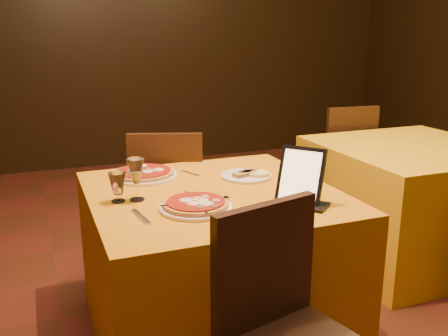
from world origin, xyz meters
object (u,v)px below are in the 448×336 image
object	(u,v)px
pizza_far	(144,174)
water_glass	(118,187)
chair_main_far	(169,200)
wine_glass	(136,179)
main_table	(213,266)
chair_side_far	(337,160)
side_table	(409,201)
pizza_near	(196,206)
tablet	(301,175)

from	to	relation	value
pizza_far	water_glass	world-z (taller)	water_glass
chair_main_far	wine_glass	size ratio (longest dim) A/B	4.79
main_table	chair_side_far	size ratio (longest dim) A/B	1.21
side_table	pizza_near	xyz separation A→B (m)	(-1.67, -0.60, 0.39)
chair_side_far	wine_glass	distance (m)	2.28
chair_main_far	main_table	bearing A→B (deg)	109.06
pizza_near	pizza_far	bearing A→B (deg)	100.21
pizza_near	tablet	xyz separation A→B (m)	(0.44, -0.08, 0.10)
side_table	wine_glass	world-z (taller)	wine_glass
side_table	water_glass	size ratio (longest dim) A/B	8.46
main_table	pizza_near	xyz separation A→B (m)	(-0.14, -0.20, 0.39)
chair_main_far	pizza_near	distance (m)	1.04
pizza_near	chair_side_far	bearing A→B (deg)	40.80
pizza_near	wine_glass	distance (m)	0.29
chair_side_far	pizza_near	world-z (taller)	chair_side_far
side_table	wine_glass	xyz separation A→B (m)	(-1.87, -0.41, 0.47)
chair_side_far	main_table	bearing A→B (deg)	43.72
main_table	pizza_far	bearing A→B (deg)	125.42
chair_side_far	pizza_far	bearing A→B (deg)	31.62
chair_side_far	pizza_near	bearing A→B (deg)	45.34
main_table	chair_side_far	distance (m)	1.97
chair_side_far	water_glass	distance (m)	2.33
main_table	side_table	size ratio (longest dim) A/B	1.00
side_table	chair_side_far	world-z (taller)	chair_side_far
side_table	water_glass	world-z (taller)	water_glass
side_table	pizza_far	xyz separation A→B (m)	(-1.77, -0.07, 0.39)
pizza_far	side_table	bearing A→B (deg)	2.15
chair_main_far	pizza_far	size ratio (longest dim) A/B	2.72
water_glass	tablet	bearing A→B (deg)	-21.87
main_table	wine_glass	world-z (taller)	wine_glass
chair_side_far	water_glass	world-z (taller)	chair_side_far
wine_glass	tablet	distance (m)	0.70
chair_side_far	side_table	bearing A→B (deg)	94.55
side_table	pizza_far	distance (m)	1.81
tablet	water_glass	bearing A→B (deg)	-152.18
main_table	pizza_far	xyz separation A→B (m)	(-0.24, 0.34, 0.39)
chair_side_far	pizza_near	distance (m)	2.23
pizza_near	tablet	bearing A→B (deg)	-10.60
chair_main_far	wine_glass	xyz separation A→B (m)	(-0.35, -0.78, 0.39)
main_table	wine_glass	size ratio (longest dim) A/B	5.79
pizza_far	water_glass	distance (m)	0.38
wine_glass	pizza_near	bearing A→B (deg)	-44.36
chair_side_far	pizza_near	xyz separation A→B (m)	(-1.67, -1.44, 0.31)
side_table	chair_side_far	bearing A→B (deg)	90.00
chair_main_far	tablet	world-z (taller)	tablet
main_table	tablet	world-z (taller)	tablet
water_glass	tablet	distance (m)	0.78
water_glass	side_table	bearing A→B (deg)	11.51
pizza_near	water_glass	world-z (taller)	water_glass
side_table	tablet	distance (m)	1.49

